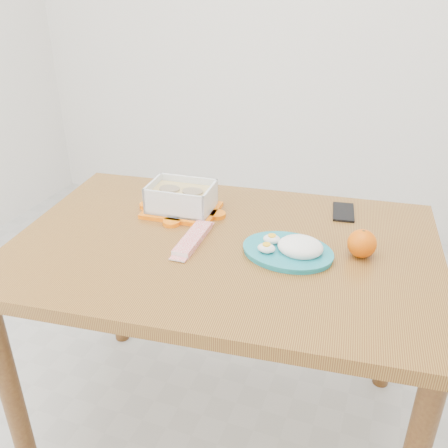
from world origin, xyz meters
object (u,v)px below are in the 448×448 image
(dining_table, at_px, (224,271))
(orange_fruit, at_px, (362,243))
(rice_plate, at_px, (292,248))
(smartphone, at_px, (343,212))
(food_container, at_px, (181,199))

(dining_table, height_order, orange_fruit, orange_fruit)
(dining_table, relative_size, rice_plate, 4.75)
(orange_fruit, xyz_separation_m, smartphone, (-0.08, 0.25, -0.04))
(rice_plate, bearing_deg, dining_table, -174.44)
(rice_plate, bearing_deg, smartphone, 78.70)
(food_container, bearing_deg, orange_fruit, -11.64)
(food_container, distance_m, rice_plate, 0.42)
(orange_fruit, height_order, smartphone, orange_fruit)
(food_container, relative_size, orange_fruit, 3.04)
(food_container, height_order, orange_fruit, food_container)
(food_container, bearing_deg, dining_table, -39.07)
(food_container, xyz_separation_m, rice_plate, (0.40, -0.14, -0.03))
(orange_fruit, height_order, rice_plate, orange_fruit)
(dining_table, relative_size, food_container, 5.41)
(dining_table, distance_m, rice_plate, 0.23)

